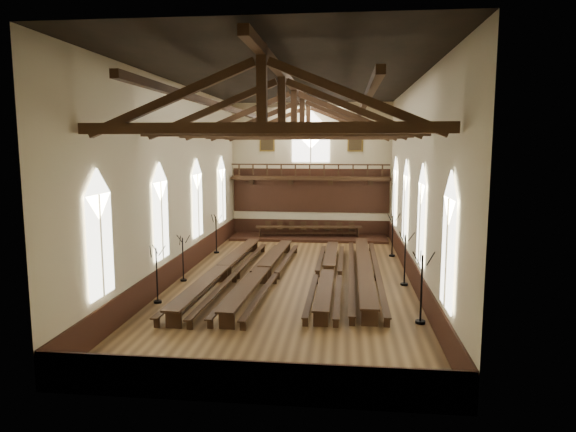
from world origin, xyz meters
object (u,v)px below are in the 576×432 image
object	(u,v)px
high_table	(309,228)
candelabrum_left_near	(157,285)
candelabrum_right_far	(392,243)
candelabrum_left_mid	(183,267)
refectory_row_b	(264,271)
candelabrum_left_far	(216,241)
candelabrum_right_mid	(405,269)
dais	(309,238)
refectory_row_a	(224,269)
refectory_row_c	(328,271)
refectory_row_d	(364,268)
candelabrum_right_near	(421,302)

from	to	relation	value
high_table	candelabrum_left_near	distance (m)	17.02
candelabrum_right_far	candelabrum_left_mid	bearing A→B (deg)	-147.48
refectory_row_b	candelabrum_left_far	bearing A→B (deg)	122.48
candelabrum_right_far	candelabrum_right_mid	bearing A→B (deg)	-90.00
dais	candelabrum_right_far	size ratio (longest dim) A/B	4.21
refectory_row_a	high_table	xyz separation A→B (m)	(3.54, 12.05, 0.24)
candelabrum_right_mid	refectory_row_c	bearing A→B (deg)	173.74
refectory_row_c	refectory_row_b	bearing A→B (deg)	-172.65
refectory_row_a	dais	xyz separation A→B (m)	(3.54, 12.05, -0.48)
refectory_row_b	refectory_row_d	world-z (taller)	refectory_row_d
candelabrum_right_mid	candelabrum_left_far	bearing A→B (deg)	149.94
refectory_row_d	candelabrum_left_near	distance (m)	10.50
refectory_row_b	candelabrum_left_near	bearing A→B (deg)	-135.21
candelabrum_left_near	candelabrum_right_near	world-z (taller)	candelabrum_right_near
refectory_row_b	candelabrum_left_mid	xyz separation A→B (m)	(-4.09, -0.40, 0.17)
refectory_row_b	refectory_row_d	bearing A→B (deg)	11.49
candelabrum_left_far	candelabrum_left_mid	bearing A→B (deg)	-90.00
high_table	candelabrum_right_mid	distance (m)	13.24
refectory_row_b	candelabrum_right_near	distance (m)	8.90
refectory_row_b	candelabrum_right_near	xyz separation A→B (m)	(7.01, -5.48, 0.32)
refectory_row_d	candelabrum_left_near	bearing A→B (deg)	-150.95
refectory_row_c	dais	bearing A→B (deg)	98.74
refectory_row_a	high_table	bearing A→B (deg)	73.61
refectory_row_d	candelabrum_left_far	world-z (taller)	candelabrum_left_far
candelabrum_left_mid	candelabrum_right_mid	bearing A→B (deg)	2.10
candelabrum_right_near	refectory_row_c	bearing A→B (deg)	122.56
refectory_row_b	candelabrum_right_mid	size ratio (longest dim) A/B	5.45
refectory_row_a	dais	distance (m)	12.57
refectory_row_c	candelabrum_right_far	size ratio (longest dim) A/B	5.17
refectory_row_c	candelabrum_left_near	size ratio (longest dim) A/B	5.40
refectory_row_d	dais	world-z (taller)	refectory_row_d
refectory_row_b	high_table	distance (m)	12.12
candelabrum_right_far	dais	bearing A→B (deg)	136.03
refectory_row_b	candelabrum_right_near	size ratio (longest dim) A/B	5.08
refectory_row_c	refectory_row_a	bearing A→B (deg)	-175.29
refectory_row_c	candelabrum_right_far	distance (m)	7.31
candelabrum_right_far	candelabrum_right_near	bearing A→B (deg)	-90.00
dais	candelabrum_left_near	bearing A→B (deg)	-109.03
high_table	refectory_row_c	bearing A→B (deg)	-81.26
candelabrum_left_near	candelabrum_left_mid	distance (m)	3.66
refectory_row_a	refectory_row_c	bearing A→B (deg)	4.71
refectory_row_a	candelabrum_right_near	world-z (taller)	candelabrum_right_near
dais	refectory_row_c	bearing A→B (deg)	-81.26
high_table	candelabrum_right_near	size ratio (longest dim) A/B	2.73
high_table	candelabrum_left_near	size ratio (longest dim) A/B	3.03
refectory_row_d	candelabrum_right_far	world-z (taller)	candelabrum_right_far
refectory_row_a	refectory_row_c	world-z (taller)	refectory_row_a
refectory_row_b	high_table	xyz separation A→B (m)	(1.46, 12.03, 0.25)
high_table	candelabrum_right_mid	xyz separation A→B (m)	(5.55, -12.02, 0.00)
candelabrum_left_near	refectory_row_b	bearing A→B (deg)	44.79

